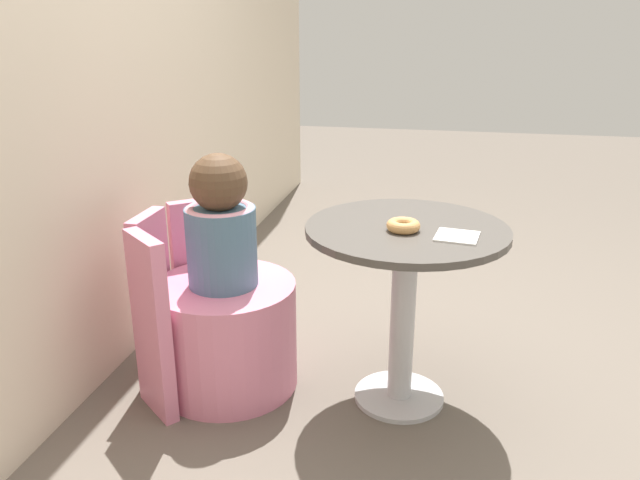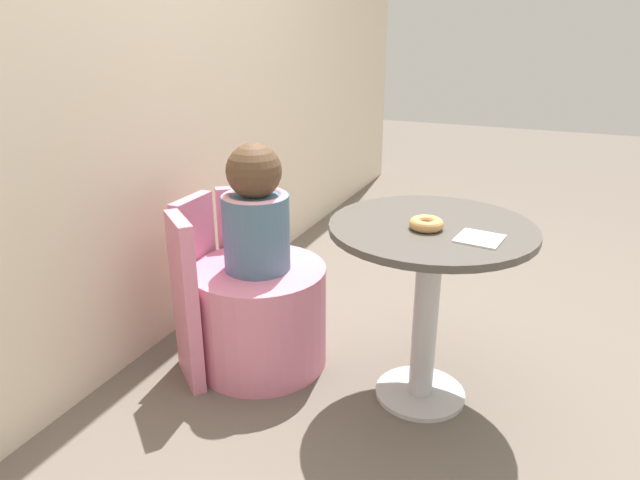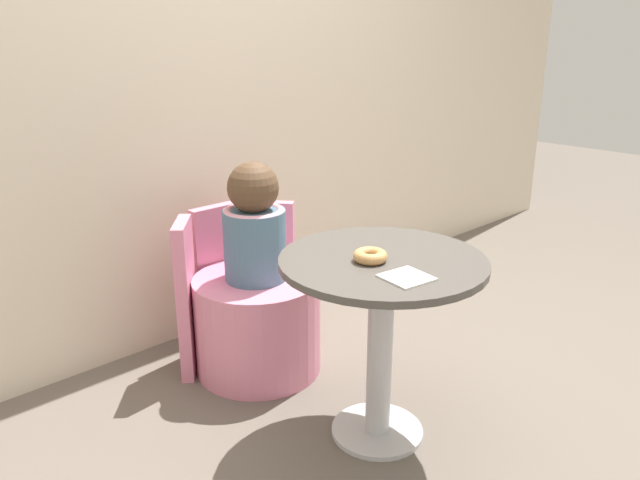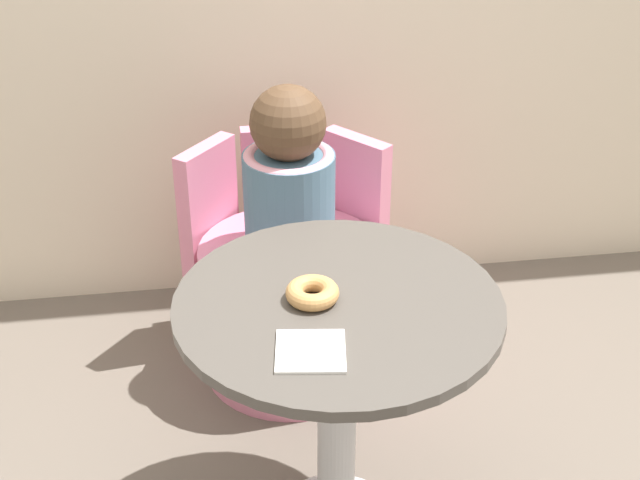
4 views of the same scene
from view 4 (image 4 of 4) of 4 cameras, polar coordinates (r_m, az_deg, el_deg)
name	(u,v)px [view 4 (image 4 of 4)]	position (r m, az deg, el deg)	size (l,w,h in m)	color
round_table	(337,364)	(1.92, 1.12, -7.94)	(0.68, 0.68, 0.67)	silver
tub_chair	(292,308)	(2.62, -1.84, -4.40)	(0.52, 0.52, 0.41)	pink
booth_backrest	(283,235)	(2.73, -2.41, 0.30)	(0.62, 0.23, 0.66)	pink
child_figure	(289,177)	(2.40, -2.00, 4.06)	(0.25, 0.25, 0.48)	slate
donut	(312,293)	(1.82, -0.49, -3.39)	(0.11, 0.11, 0.04)	tan
paper_napkin	(311,351)	(1.69, -0.61, -7.13)	(0.15, 0.15, 0.01)	white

